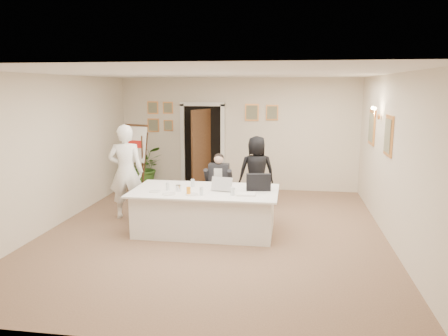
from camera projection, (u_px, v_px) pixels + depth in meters
floor at (214, 232)px, 7.86m from camera, size 7.00×7.00×0.00m
ceiling at (213, 73)px, 7.34m from camera, size 6.00×7.00×0.02m
wall_back at (238, 134)px, 11.00m from camera, size 6.00×0.10×2.80m
wall_front at (151, 211)px, 4.20m from camera, size 6.00×0.10×2.80m
wall_left at (54, 152)px, 8.05m from camera, size 0.10×7.00×2.80m
wall_right at (394, 160)px, 7.16m from camera, size 0.10×7.00×2.80m
doorway at (202, 148)px, 11.02m from camera, size 1.14×0.86×2.20m
pictures_back_wall at (206, 116)px, 11.01m from camera, size 3.40×0.06×0.80m
pictures_right_wall at (379, 131)px, 8.26m from camera, size 0.06×2.20×0.80m
wall_sconce at (376, 113)px, 8.21m from camera, size 0.20×0.30×0.24m
conference_table at (205, 211)px, 7.81m from camera, size 2.58×1.38×0.78m
seated_man at (219, 184)px, 8.81m from camera, size 0.65×0.68×1.28m
flip_chart at (138, 164)px, 10.25m from camera, size 0.61×0.46×1.69m
standing_man at (126, 172)px, 8.56m from camera, size 0.76×0.58×1.87m
standing_woman at (256, 172)px, 9.34m from camera, size 0.85×0.64×1.56m
potted_palm at (145, 167)px, 11.18m from camera, size 1.19×1.10×1.11m
laptop at (223, 182)px, 7.72m from camera, size 0.44×0.44×0.28m
laptop_bag at (258, 182)px, 7.66m from camera, size 0.44×0.18×0.30m
paper_stack at (246, 194)px, 7.37m from camera, size 0.32×0.22×0.03m
plate_left at (155, 191)px, 7.59m from camera, size 0.24×0.24×0.01m
plate_mid at (169, 194)px, 7.43m from camera, size 0.24×0.24×0.01m
plate_near at (192, 194)px, 7.39m from camera, size 0.23×0.23×0.01m
glass_a at (168, 186)px, 7.70m from camera, size 0.08×0.08×0.14m
glass_b at (201, 191)px, 7.35m from camera, size 0.08×0.08×0.14m
glass_c at (233, 191)px, 7.34m from camera, size 0.08×0.08×0.14m
glass_d at (193, 183)px, 7.98m from camera, size 0.07×0.07×0.14m
oj_glass at (189, 191)px, 7.40m from camera, size 0.09×0.09×0.13m
steel_jug at (178, 188)px, 7.64m from camera, size 0.11×0.11×0.11m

